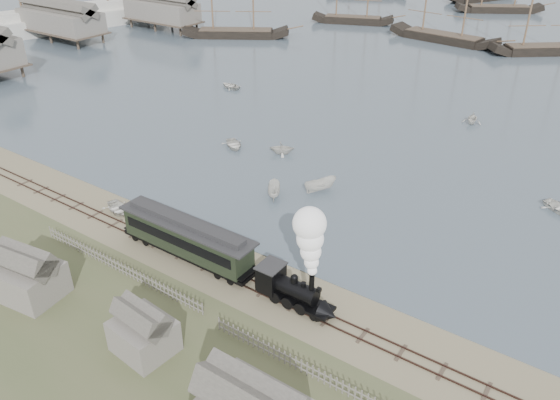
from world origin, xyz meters
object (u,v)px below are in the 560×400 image
Objects in this scene: locomotive at (304,268)px; passenger_coach at (187,237)px; steamship at (67,6)px; beached_dinghy at (117,208)px.

locomotive is 12.23m from passenger_coach.
steamship is (-85.75, 51.72, 3.17)m from passenger_coach.
locomotive is at bearing -103.08° from steamship.
passenger_coach is 100.18m from steamship.
steamship is at bearing 77.78° from beached_dinghy.
steamship is (-97.84, 51.72, 1.34)m from locomotive.
steamship is (-74.36, 49.97, 4.94)m from beached_dinghy.
locomotive is 23.82m from beached_dinghy.
passenger_coach is 11.65m from beached_dinghy.
steamship reaches higher than passenger_coach.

